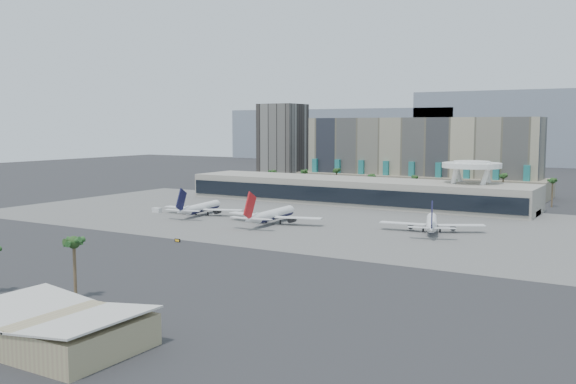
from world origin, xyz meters
The scene contains 16 objects.
ground centered at (0.00, 0.00, 0.00)m, with size 900.00×900.00×0.00m, color #232326.
apron_pad centered at (0.00, 55.00, 0.03)m, with size 260.00×130.00×0.06m, color #5B5B59.
mountain_ridge centered at (27.88, 470.00, 29.89)m, with size 680.00×60.00×70.00m.
hotel centered at (10.00, 174.41, 16.81)m, with size 140.00×30.00×42.00m.
office_tower centered at (-95.00, 200.00, 22.94)m, with size 30.00×30.00×52.00m.
terminal centered at (0.00, 109.84, 6.52)m, with size 170.00×32.50×14.50m.
saucer_structure centered at (55.00, 116.00, 18.45)m, with size 26.00×26.00×21.89m.
palm_row centered at (7.00, 145.00, 10.50)m, with size 157.80×2.80×13.10m.
hangar_right centered at (42.00, -100.00, 2.95)m, with size 30.55×20.60×6.89m.
airliner_left centered at (-37.61, 39.48, 3.27)m, with size 36.06×37.40×12.99m.
airliner_centre centered at (0.77, 34.96, 3.57)m, with size 39.74×41.02×14.16m.
airliner_right centered at (59.62, 47.65, 3.33)m, with size 35.67×36.91×13.19m.
service_vehicle_a centered at (-59.32, 36.31, 1.04)m, with size 4.24×2.07×2.07m, color silver.
service_vehicle_b centered at (-6.61, 45.37, 0.83)m, with size 3.23×1.85×1.66m, color silver.
taxiway_sign centered at (-5.19, -13.34, 0.52)m, with size 2.34×0.51×1.06m.
near_palm_b centered at (21.05, -77.61, 11.07)m, with size 6.00×6.00×13.96m.
Camera 1 is at (131.08, -171.26, 37.82)m, focal length 40.00 mm.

